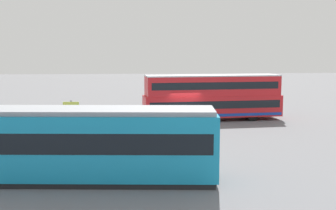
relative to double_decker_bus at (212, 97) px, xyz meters
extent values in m
plane|color=slate|center=(2.51, 1.49, -1.99)|extent=(160.00, 160.00, 0.00)
cube|color=red|center=(-0.01, 0.00, -0.74)|extent=(11.97, 3.62, 1.79)
cube|color=red|center=(-0.01, 0.00, 0.97)|extent=(11.61, 3.49, 1.65)
cube|color=black|center=(-0.01, 0.00, -0.53)|extent=(11.38, 3.60, 0.64)
cube|color=black|center=(-0.01, 0.00, 1.06)|extent=(11.02, 3.46, 0.60)
cube|color=#193FA5|center=(-0.01, 0.00, -1.39)|extent=(11.74, 3.64, 0.24)
cube|color=#B2B2B7|center=(-0.01, 0.00, 1.85)|extent=(11.61, 3.49, 0.10)
cylinder|color=black|center=(3.63, 0.34, -1.49)|extent=(1.23, 2.58, 1.00)
cylinder|color=black|center=(-3.23, -0.30, -1.49)|extent=(1.23, 2.58, 1.00)
cube|color=teal|center=(9.43, 16.39, -0.30)|extent=(12.94, 3.84, 2.87)
cube|color=black|center=(9.43, 16.39, -0.01)|extent=(12.44, 3.82, 0.90)
cube|color=gray|center=(9.43, 16.39, 1.24)|extent=(12.67, 3.61, 0.20)
cube|color=black|center=(9.43, 16.39, -1.86)|extent=(12.68, 3.69, 0.25)
cylinder|color=#4C3F2D|center=(7.34, 4.54, -1.55)|extent=(0.14, 0.14, 0.87)
cylinder|color=#4C3F2D|center=(7.12, 4.53, -1.55)|extent=(0.14, 0.14, 0.87)
cylinder|color=#335938|center=(7.23, 4.54, -0.78)|extent=(0.33, 0.33, 0.67)
sphere|color=#8C6647|center=(7.23, 4.54, -0.33)|extent=(0.24, 0.24, 0.24)
cylinder|color=black|center=(2.98, 11.26, -1.57)|extent=(0.14, 0.14, 0.83)
cylinder|color=black|center=(3.19, 11.23, -1.57)|extent=(0.14, 0.14, 0.83)
cylinder|color=black|center=(3.09, 11.25, -0.83)|extent=(0.37, 0.37, 0.64)
sphere|color=#8C6647|center=(3.09, 11.25, -0.40)|extent=(0.23, 0.23, 0.23)
cube|color=gray|center=(5.62, 6.41, -0.94)|extent=(7.92, 0.27, 0.06)
cube|color=gray|center=(5.62, 6.41, -1.44)|extent=(7.92, 0.27, 0.06)
cylinder|color=gray|center=(1.65, 6.51, -1.46)|extent=(0.07, 0.07, 1.05)
cylinder|color=gray|center=(5.62, 6.41, -1.46)|extent=(0.07, 0.07, 1.05)
cylinder|color=gray|center=(9.58, 6.31, -1.46)|extent=(0.07, 0.07, 1.05)
cylinder|color=slate|center=(11.08, 5.85, -0.74)|extent=(0.10, 0.10, 2.49)
cube|color=#D8D84C|center=(11.09, 5.89, 0.08)|extent=(1.12, 0.14, 0.64)
camera|label=1|loc=(6.81, 35.09, 3.82)|focal=44.65mm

